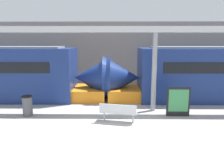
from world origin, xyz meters
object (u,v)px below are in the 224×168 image
trash_bin (27,106)px  support_column_near (154,73)px  poster_board (178,102)px  bench_near (118,111)px

trash_bin → support_column_near: 6.36m
poster_board → support_column_near: (-1.03, 0.86, 1.25)m
bench_near → support_column_near: bearing=55.2°
bench_near → poster_board: size_ratio=1.19×
support_column_near → trash_bin: bearing=-171.9°
support_column_near → poster_board: bearing=-40.0°
bench_near → trash_bin: size_ratio=1.72×
trash_bin → poster_board: bearing=0.1°
trash_bin → poster_board: size_ratio=0.69×
trash_bin → support_column_near: support_column_near is taller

